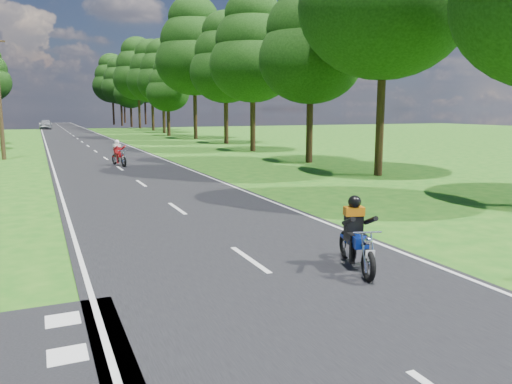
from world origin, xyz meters
name	(u,v)px	position (x,y,z in m)	size (l,w,h in m)	color
ground	(294,291)	(0.00, 0.00, 0.00)	(160.00, 160.00, 0.00)	#1C5D15
main_road	(77,139)	(0.00, 50.00, 0.01)	(7.00, 140.00, 0.02)	black
road_markings	(77,139)	(-0.14, 48.13, 0.02)	(7.40, 140.00, 0.01)	silver
treeline	(79,68)	(1.43, 60.06, 8.25)	(40.00, 115.35, 14.78)	black
rider_near_blue	(357,233)	(1.70, 0.58, 0.75)	(0.59, 1.76, 1.46)	navy
rider_far_red	(119,153)	(0.16, 21.32, 0.75)	(0.58, 1.75, 1.46)	#AE0D12
distant_car	(46,124)	(-2.60, 79.66, 0.79)	(1.83, 4.53, 1.55)	#A7AAAE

